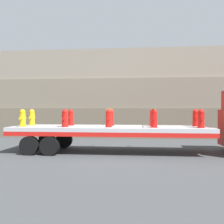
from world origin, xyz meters
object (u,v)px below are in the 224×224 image
(fire_hydrant_red_far_4, at_px, (196,118))
(fire_hydrant_red_near_3, at_px, (154,119))
(fire_hydrant_red_near_4, at_px, (201,119))
(fire_hydrant_red_near_1, at_px, (65,118))
(fire_hydrant_red_far_2, at_px, (111,118))
(fire_hydrant_yellow_near_0, at_px, (23,118))
(flatbed_trailer, at_px, (100,131))
(fire_hydrant_red_near_2, at_px, (109,118))
(fire_hydrant_red_far_1, at_px, (71,118))
(fire_hydrant_red_far_3, at_px, (153,118))
(fire_hydrant_yellow_far_0, at_px, (32,117))

(fire_hydrant_red_far_4, bearing_deg, fire_hydrant_red_near_3, -152.78)
(fire_hydrant_red_near_3, distance_m, fire_hydrant_red_near_4, 2.11)
(fire_hydrant_red_near_3, bearing_deg, fire_hydrant_red_near_1, 180.00)
(fire_hydrant_red_far_2, height_order, fire_hydrant_red_near_4, same)
(fire_hydrant_red_near_1, relative_size, fire_hydrant_red_far_2, 1.00)
(fire_hydrant_yellow_near_0, relative_size, fire_hydrant_red_far_4, 1.00)
(fire_hydrant_red_near_1, xyz_separation_m, fire_hydrant_red_near_4, (6.32, 0.00, 0.00))
(flatbed_trailer, distance_m, fire_hydrant_red_near_4, 4.79)
(fire_hydrant_red_far_4, bearing_deg, fire_hydrant_red_near_2, -165.58)
(fire_hydrant_yellow_near_0, bearing_deg, fire_hydrant_red_near_2, 0.00)
(fire_hydrant_yellow_near_0, relative_size, fire_hydrant_red_far_2, 1.00)
(fire_hydrant_red_far_1, height_order, fire_hydrant_red_near_4, same)
(fire_hydrant_red_near_3, bearing_deg, flatbed_trailer, 168.28)
(fire_hydrant_red_far_3, distance_m, fire_hydrant_red_far_4, 2.11)
(fire_hydrant_red_near_2, height_order, fire_hydrant_red_far_4, same)
(fire_hydrant_red_near_1, height_order, fire_hydrant_red_far_3, same)
(fire_hydrant_red_near_3, height_order, fire_hydrant_red_near_4, same)
(fire_hydrant_yellow_far_0, relative_size, fire_hydrant_red_near_1, 1.00)
(fire_hydrant_red_far_1, xyz_separation_m, fire_hydrant_red_far_3, (4.21, 0.00, 0.00))
(fire_hydrant_red_near_2, height_order, fire_hydrant_red_far_3, same)
(fire_hydrant_red_far_1, height_order, fire_hydrant_red_far_3, same)
(fire_hydrant_yellow_near_0, xyz_separation_m, fire_hydrant_red_far_2, (4.21, 1.08, 0.00))
(flatbed_trailer, distance_m, fire_hydrant_red_near_2, 0.97)
(flatbed_trailer, height_order, fire_hydrant_red_far_2, fire_hydrant_red_far_2)
(fire_hydrant_red_near_2, bearing_deg, fire_hydrant_yellow_far_0, 165.58)
(flatbed_trailer, height_order, fire_hydrant_red_far_1, fire_hydrant_red_far_1)
(flatbed_trailer, bearing_deg, fire_hydrant_red_near_3, -11.72)
(fire_hydrant_red_far_1, height_order, fire_hydrant_red_near_2, same)
(fire_hydrant_yellow_far_0, bearing_deg, fire_hydrant_red_far_2, 0.00)
(fire_hydrant_yellow_near_0, bearing_deg, fire_hydrant_red_far_3, 9.73)
(fire_hydrant_red_far_2, bearing_deg, fire_hydrant_red_far_1, 180.00)
(fire_hydrant_red_near_1, relative_size, fire_hydrant_red_far_3, 1.00)
(fire_hydrant_red_near_2, bearing_deg, fire_hydrant_red_far_2, 90.00)
(fire_hydrant_red_near_3, xyz_separation_m, fire_hydrant_red_far_4, (2.11, 1.08, 0.00))
(fire_hydrant_yellow_near_0, xyz_separation_m, fire_hydrant_red_near_1, (2.11, 0.00, 0.00))
(fire_hydrant_yellow_near_0, bearing_deg, fire_hydrant_red_far_2, 14.42)
(fire_hydrant_red_far_2, relative_size, fire_hydrant_red_far_4, 1.00)
(fire_hydrant_red_near_1, relative_size, fire_hydrant_red_near_2, 1.00)
(fire_hydrant_red_far_2, bearing_deg, fire_hydrant_red_near_4, -14.42)
(fire_hydrant_red_near_1, height_order, fire_hydrant_red_far_2, same)
(flatbed_trailer, relative_size, fire_hydrant_red_far_1, 11.38)
(fire_hydrant_red_far_2, bearing_deg, fire_hydrant_red_near_2, -90.00)
(flatbed_trailer, distance_m, fire_hydrant_red_far_4, 4.79)
(fire_hydrant_yellow_far_0, relative_size, fire_hydrant_red_near_2, 1.00)
(fire_hydrant_red_far_3, bearing_deg, fire_hydrant_yellow_far_0, 180.00)
(fire_hydrant_red_far_1, xyz_separation_m, fire_hydrant_red_far_2, (2.11, 0.00, 0.00))
(fire_hydrant_yellow_near_0, distance_m, fire_hydrant_red_near_3, 6.32)
(fire_hydrant_yellow_near_0, distance_m, fire_hydrant_red_far_4, 8.49)
(fire_hydrant_red_near_3, relative_size, fire_hydrant_red_near_4, 1.00)
(fire_hydrant_red_near_3, height_order, fire_hydrant_red_far_4, same)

